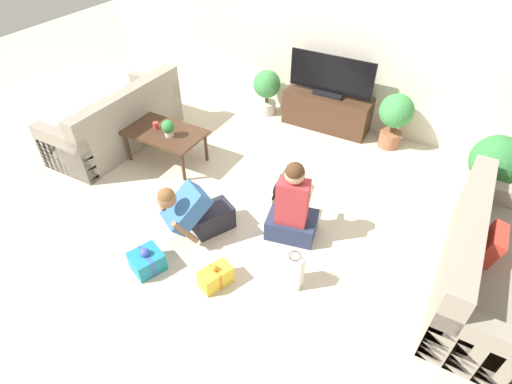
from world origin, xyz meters
The scene contains 18 objects.
ground_plane centered at (0.00, 0.00, 0.00)m, with size 16.00×16.00×0.00m, color beige.
wall_back centered at (0.00, 2.63, 1.30)m, with size 8.40×0.06×2.60m.
sofa_left centered at (-2.42, 0.52, 0.31)m, with size 0.86×1.94×0.86m.
sofa_right centered at (2.42, 0.23, 0.30)m, with size 0.86×1.94×0.86m.
coffee_table centered at (-1.53, 0.49, 0.41)m, with size 1.04×0.62×0.45m.
tv_console centered at (0.01, 2.35, 0.27)m, with size 1.29×0.41×0.53m.
tv centered at (0.01, 2.35, 0.79)m, with size 1.24×0.20×0.58m.
potted_plant_corner_right centered at (2.27, 1.55, 0.58)m, with size 0.57×0.57×0.92m.
potted_plant_back_right centered at (1.00, 2.30, 0.48)m, with size 0.46×0.46×0.79m.
potted_plant_back_left centered at (-0.98, 2.30, 0.42)m, with size 0.43×0.43×0.71m.
person_kneeling centered at (-0.36, -0.47, 0.33)m, with size 0.62×0.80×0.76m.
person_sitting centered at (0.53, 0.02, 0.37)m, with size 0.59×0.55×0.98m.
dog centered at (0.19, 0.53, 0.21)m, with size 0.17×0.58×0.33m.
gift_box_a centered at (0.19, -0.93, 0.10)m, with size 0.29×0.36×0.26m.
gift_box_b centered at (-0.52, -1.11, 0.11)m, with size 0.37×0.38×0.28m.
gift_bag_a centered at (0.84, -0.58, 0.20)m, with size 0.19×0.13×0.42m.
mug centered at (-1.66, 0.49, 0.50)m, with size 0.12×0.08×0.09m.
tabletop_plant centered at (-1.40, 0.43, 0.58)m, with size 0.17×0.17×0.22m.
Camera 1 is at (1.70, -2.84, 3.19)m, focal length 28.00 mm.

